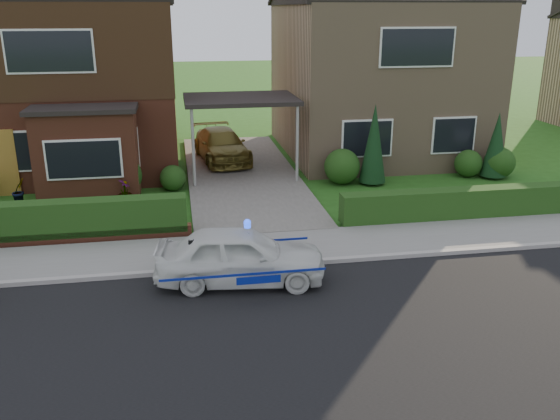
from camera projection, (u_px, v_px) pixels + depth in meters
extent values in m
plane|color=#225115|center=(311.00, 335.00, 10.72)|extent=(120.00, 120.00, 0.00)
cube|color=black|center=(311.00, 335.00, 10.72)|extent=(60.00, 6.00, 0.02)
cube|color=#9E9993|center=(281.00, 264.00, 13.54)|extent=(60.00, 0.16, 0.12)
cube|color=slate|center=(274.00, 248.00, 14.53)|extent=(60.00, 2.00, 0.10)
cube|color=#666059|center=(242.00, 174.00, 20.96)|extent=(3.80, 12.00, 0.12)
cube|color=brown|center=(75.00, 86.00, 21.89)|extent=(7.20, 8.00, 5.80)
cube|color=white|center=(8.00, 152.00, 18.36)|extent=(1.80, 0.08, 1.30)
cube|color=white|center=(113.00, 148.00, 18.88)|extent=(1.60, 0.08, 1.30)
cube|color=white|center=(50.00, 51.00, 17.66)|extent=(2.60, 0.08, 1.30)
cube|color=black|center=(71.00, 45.00, 21.42)|extent=(7.26, 8.06, 2.90)
cube|color=brown|center=(87.00, 155.00, 18.15)|extent=(3.00, 1.40, 2.70)
cube|color=black|center=(82.00, 109.00, 17.69)|extent=(3.20, 1.60, 0.14)
cube|color=#A18263|center=(376.00, 80.00, 23.79)|extent=(7.20, 8.00, 5.80)
cube|color=white|center=(367.00, 138.00, 20.26)|extent=(1.80, 0.08, 1.30)
cube|color=white|center=(454.00, 135.00, 20.78)|extent=(1.60, 0.08, 1.30)
cube|color=white|center=(417.00, 47.00, 19.56)|extent=(2.60, 0.08, 1.30)
cube|color=black|center=(240.00, 99.00, 20.11)|extent=(3.80, 3.00, 0.14)
cylinder|color=gray|center=(193.00, 149.00, 18.96)|extent=(0.10, 0.10, 2.70)
cylinder|color=gray|center=(297.00, 145.00, 19.51)|extent=(0.10, 0.10, 2.70)
cube|color=brown|center=(35.00, 240.00, 14.65)|extent=(7.70, 0.25, 0.36)
cube|color=#133711|center=(37.00, 244.00, 14.85)|extent=(7.50, 0.55, 0.90)
cube|color=#133711|center=(470.00, 219.00, 16.66)|extent=(7.50, 0.55, 0.80)
sphere|color=#133711|center=(121.00, 176.00, 18.52)|extent=(1.32, 1.32, 1.32)
sphere|color=#133711|center=(173.00, 178.00, 19.14)|extent=(0.84, 0.84, 0.84)
sphere|color=#133711|center=(342.00, 167.00, 19.81)|extent=(1.20, 1.20, 1.20)
sphere|color=#133711|center=(468.00, 163.00, 20.70)|extent=(0.96, 0.96, 0.96)
sphere|color=#133711|center=(499.00, 163.00, 20.56)|extent=(1.08, 1.08, 1.08)
cone|color=black|center=(374.00, 146.00, 19.57)|extent=(0.90, 0.90, 2.60)
cone|color=black|center=(496.00, 147.00, 20.35)|extent=(0.90, 0.90, 2.20)
imported|color=silver|center=(240.00, 256.00, 12.60)|extent=(1.87, 3.75, 1.23)
sphere|color=#193FF2|center=(248.00, 225.00, 12.40)|extent=(0.17, 0.17, 0.17)
cube|color=navy|center=(244.00, 273.00, 11.93)|extent=(3.31, 0.02, 0.05)
cube|color=navy|center=(237.00, 246.00, 13.29)|extent=(3.31, 0.01, 0.05)
ellipsoid|color=black|center=(192.00, 250.00, 12.25)|extent=(0.22, 0.17, 0.21)
sphere|color=white|center=(193.00, 252.00, 12.20)|extent=(0.11, 0.11, 0.11)
sphere|color=black|center=(193.00, 244.00, 12.19)|extent=(0.13, 0.13, 0.13)
cone|color=black|center=(191.00, 241.00, 12.17)|extent=(0.04, 0.04, 0.05)
cone|color=black|center=(195.00, 241.00, 12.19)|extent=(0.04, 0.04, 0.05)
imported|color=olive|center=(222.00, 145.00, 22.41)|extent=(2.17, 4.22, 1.17)
imported|color=gray|center=(19.00, 191.00, 17.84)|extent=(0.55, 0.53, 0.78)
imported|color=gray|center=(125.00, 192.00, 17.80)|extent=(0.45, 0.45, 0.74)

